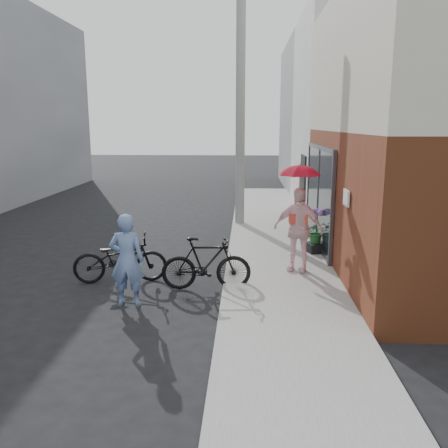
# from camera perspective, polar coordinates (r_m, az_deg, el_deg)

# --- Properties ---
(ground) EXTENTS (80.00, 80.00, 0.00)m
(ground) POSITION_cam_1_polar(r_m,az_deg,el_deg) (9.23, -5.66, -8.14)
(ground) COLOR black
(ground) RESTS_ON ground
(sidewalk) EXTENTS (2.20, 24.00, 0.12)m
(sidewalk) POSITION_cam_1_polar(r_m,az_deg,el_deg) (11.04, 6.75, -4.44)
(sidewalk) COLOR gray
(sidewalk) RESTS_ON ground
(curb) EXTENTS (0.12, 24.00, 0.12)m
(curb) POSITION_cam_1_polar(r_m,az_deg,el_deg) (11.02, 0.71, -4.38)
(curb) COLOR #9E9E99
(curb) RESTS_ON ground
(plaster_building) EXTENTS (8.00, 6.00, 7.00)m
(plaster_building) POSITION_cam_1_polar(r_m,az_deg,el_deg) (18.53, 21.82, 12.20)
(plaster_building) COLOR silver
(plaster_building) RESTS_ON ground
(east_building_far) EXTENTS (8.00, 8.00, 7.00)m
(east_building_far) POSITION_cam_1_polar(r_m,az_deg,el_deg) (25.26, 16.65, 12.27)
(east_building_far) COLOR slate
(east_building_far) RESTS_ON ground
(utility_pole) EXTENTS (0.28, 0.28, 7.00)m
(utility_pole) POSITION_cam_1_polar(r_m,az_deg,el_deg) (14.57, 1.98, 13.30)
(utility_pole) COLOR #9E9E99
(utility_pole) RESTS_ON ground
(officer) EXTENTS (0.61, 0.40, 1.66)m
(officer) POSITION_cam_1_polar(r_m,az_deg,el_deg) (8.47, -11.59, -4.28)
(officer) COLOR #6A87BD
(officer) RESTS_ON ground
(bike_left) EXTENTS (1.96, 0.99, 0.98)m
(bike_left) POSITION_cam_1_polar(r_m,az_deg,el_deg) (9.83, -12.38, -4.09)
(bike_left) COLOR black
(bike_left) RESTS_ON ground
(bike_right) EXTENTS (1.76, 0.62, 1.04)m
(bike_right) POSITION_cam_1_polar(r_m,az_deg,el_deg) (9.18, -2.15, -4.77)
(bike_right) COLOR black
(bike_right) RESTS_ON ground
(kimono_woman) EXTENTS (1.13, 0.79, 1.77)m
(kimono_woman) POSITION_cam_1_polar(r_m,az_deg,el_deg) (10.00, 8.88, -0.64)
(kimono_woman) COLOR #FFD5DA
(kimono_woman) RESTS_ON sidewalk
(parasol) EXTENTS (0.84, 0.84, 0.73)m
(parasol) POSITION_cam_1_polar(r_m,az_deg,el_deg) (9.80, 9.12, 6.54)
(parasol) COLOR red
(parasol) RESTS_ON kimono_woman
(planter) EXTENTS (0.53, 0.53, 0.22)m
(planter) POSITION_cam_1_polar(r_m,az_deg,el_deg) (11.68, 10.98, -2.79)
(planter) COLOR black
(planter) RESTS_ON sidewalk
(potted_plant) EXTENTS (0.49, 0.42, 0.54)m
(potted_plant) POSITION_cam_1_polar(r_m,az_deg,el_deg) (11.59, 11.06, -0.96)
(potted_plant) COLOR #27632D
(potted_plant) RESTS_ON planter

